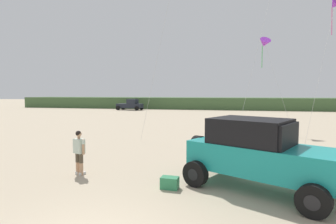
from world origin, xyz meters
TOP-DOWN VIEW (x-y plane):
  - dune_ridge at (5.33, 48.61)m, footprint 90.00×7.76m
  - jeep at (3.65, 4.37)m, footprint 5.00×4.09m
  - person_watching at (-2.73, 4.56)m, footprint 0.58×0.42m
  - cooler_box at (0.91, 3.83)m, footprint 0.58×0.39m
  - distant_pickup at (-14.61, 41.54)m, footprint 4.73×2.70m
  - kite_green_box at (9.67, 16.32)m, footprint 3.19×4.45m
  - kite_black_sled at (5.45, 18.58)m, footprint 2.28×4.59m

SIDE VIEW (x-z plane):
  - cooler_box at x=0.91m, z-range 0.00..0.38m
  - person_watching at x=-2.73m, z-range 0.10..1.77m
  - distant_pickup at x=-14.61m, z-range -0.05..1.93m
  - dune_ridge at x=5.33m, z-range 0.00..2.16m
  - jeep at x=3.65m, z-range 0.07..2.33m
  - kite_black_sled at x=5.45m, z-range 3.23..10.86m
  - kite_green_box at x=9.67m, z-range 4.23..13.95m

